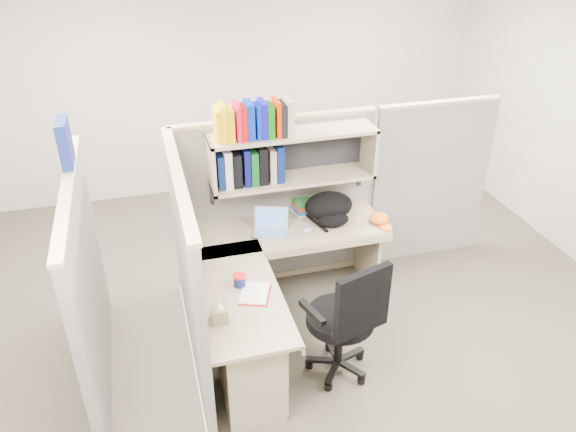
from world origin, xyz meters
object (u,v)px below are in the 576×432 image
object	(u,v)px
desk	(263,326)
task_chair	(343,336)
laptop	(270,223)
backpack	(331,209)
snack_canister	(239,280)

from	to	relation	value
desk	task_chair	bearing A→B (deg)	-19.89
desk	laptop	distance (m)	0.94
laptop	task_chair	world-z (taller)	task_chair
laptop	backpack	size ratio (longest dim) A/B	0.67
backpack	task_chair	bearing A→B (deg)	-102.48
desk	snack_canister	distance (m)	0.40
backpack	laptop	bearing A→B (deg)	-173.11
desk	snack_canister	xyz separation A→B (m)	(-0.13, 0.16, 0.34)
snack_canister	task_chair	world-z (taller)	task_chair
backpack	snack_canister	xyz separation A→B (m)	(-0.95, -0.70, -0.08)
snack_canister	task_chair	xyz separation A→B (m)	(0.70, -0.36, -0.40)
backpack	snack_canister	bearing A→B (deg)	-142.48
snack_canister	task_chair	bearing A→B (deg)	-27.54
laptop	snack_canister	xyz separation A→B (m)	(-0.39, -0.65, -0.06)
backpack	task_chair	world-z (taller)	task_chair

